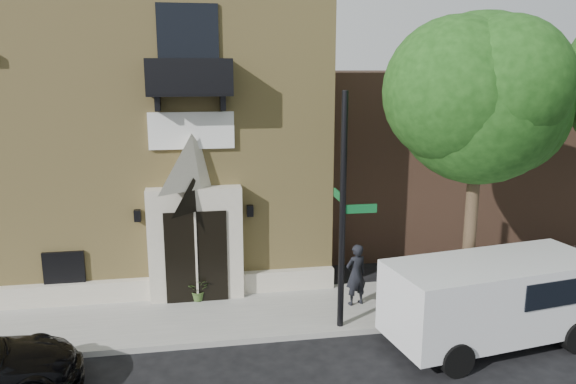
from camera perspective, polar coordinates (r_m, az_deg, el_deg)
The scene contains 11 objects.
ground at distance 14.14m, azimuth -4.75°, elevation -15.23°, with size 120.00×120.00×0.00m, color black.
sidewalk at distance 15.54m, azimuth -1.51°, elevation -12.17°, with size 42.00×3.00×0.15m, color gray.
church at distance 20.60m, azimuth -15.38°, elevation 6.75°, with size 12.20×11.01×9.30m.
neighbour_building at distance 25.32m, azimuth 21.28°, elevation 4.10°, with size 18.00×8.00×6.40m, color brown.
street_tree_left at distance 14.62m, azimuth 19.20°, elevation 9.08°, with size 4.97×4.38×7.77m.
cargo_van at distance 14.62m, azimuth 20.72°, elevation -9.98°, with size 5.44×2.84×2.11m.
street_sign at distance 13.74m, azimuth 5.62°, elevation -2.07°, with size 0.94×0.94×5.91m.
fire_hydrant at distance 15.89m, azimuth 17.71°, elevation -10.38°, with size 0.46×0.37×0.81m.
dumpster at distance 17.33m, azimuth 26.72°, elevation -8.29°, with size 2.20×1.58×1.30m.
planter at distance 16.19m, azimuth -9.05°, elevation -9.75°, with size 0.58×0.50×0.65m, color #3E5B27.
pedestrian_near at distance 15.67m, azimuth 6.91°, elevation -8.33°, with size 0.63×0.41×1.73m, color black.
Camera 1 is at (-1.00, -12.46, 6.62)m, focal length 35.00 mm.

